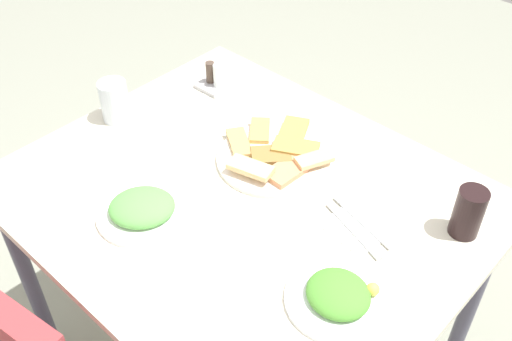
{
  "coord_description": "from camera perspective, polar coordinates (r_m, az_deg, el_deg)",
  "views": [
    {
      "loc": [
        -0.74,
        0.75,
        1.73
      ],
      "look_at": [
        0.01,
        -0.06,
        0.76
      ],
      "focal_mm": 42.12,
      "sensor_mm": 36.0,
      "label": 1
    }
  ],
  "objects": [
    {
      "name": "fork",
      "position": [
        1.39,
        10.14,
        -4.73
      ],
      "size": [
        0.19,
        0.06,
        0.0
      ],
      "primitive_type": "cube",
      "rotation": [
        0.0,
        0.0,
        -0.24
      ],
      "color": "silver",
      "rests_on": "paper_napkin"
    },
    {
      "name": "salad_plate_rice",
      "position": [
        1.23,
        7.84,
        -11.7
      ],
      "size": [
        0.21,
        0.21,
        0.05
      ],
      "color": "white",
      "rests_on": "dining_table"
    },
    {
      "name": "paper_napkin",
      "position": [
        1.39,
        9.69,
        -5.24
      ],
      "size": [
        0.15,
        0.15,
        0.0
      ],
      "primitive_type": "cube",
      "rotation": [
        0.0,
        0.0,
        -0.11
      ],
      "color": "white",
      "rests_on": "dining_table"
    },
    {
      "name": "condiment_caddy",
      "position": [
        1.8,
        -3.98,
        8.59
      ],
      "size": [
        0.09,
        0.09,
        0.08
      ],
      "color": "#B2B2B7",
      "rests_on": "dining_table"
    },
    {
      "name": "pide_platter",
      "position": [
        1.53,
        1.79,
        1.45
      ],
      "size": [
        0.31,
        0.32,
        0.04
      ],
      "color": "white",
      "rests_on": "dining_table"
    },
    {
      "name": "spoon",
      "position": [
        1.37,
        9.27,
        -5.53
      ],
      "size": [
        0.19,
        0.08,
        0.0
      ],
      "primitive_type": "cube",
      "rotation": [
        0.0,
        0.0,
        -0.31
      ],
      "color": "silver",
      "rests_on": "paper_napkin"
    },
    {
      "name": "drinking_glass",
      "position": [
        1.69,
        -13.3,
        6.44
      ],
      "size": [
        0.08,
        0.08,
        0.12
      ],
      "primitive_type": "cylinder",
      "color": "silver",
      "rests_on": "dining_table"
    },
    {
      "name": "salad_plate_greens",
      "position": [
        1.41,
        -10.75,
        -3.61
      ],
      "size": [
        0.21,
        0.21,
        0.05
      ],
      "color": "white",
      "rests_on": "dining_table"
    },
    {
      "name": "dining_table",
      "position": [
        1.5,
        -1.13,
        -4.37
      ],
      "size": [
        1.09,
        0.91,
        0.73
      ],
      "color": "silver",
      "rests_on": "ground_plane"
    },
    {
      "name": "soda_can",
      "position": [
        1.39,
        19.52,
        -3.78
      ],
      "size": [
        0.09,
        0.09,
        0.12
      ],
      "primitive_type": "cylinder",
      "rotation": [
        0.0,
        0.0,
        1.97
      ],
      "color": "black",
      "rests_on": "dining_table"
    }
  ]
}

